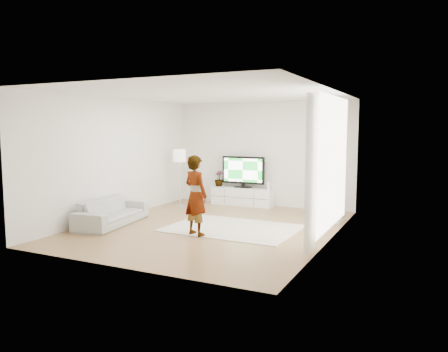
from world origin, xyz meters
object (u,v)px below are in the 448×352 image
at_px(television, 243,171).
at_px(floor_lamp, 179,158).
at_px(media_console, 243,196).
at_px(sofa, 112,212).
at_px(player, 196,195).
at_px(rug, 232,228).

height_order(television, floor_lamp, floor_lamp).
distance_m(television, floor_lamp, 1.76).
relative_size(media_console, television, 1.40).
height_order(media_console, floor_lamp, floor_lamp).
bearing_deg(sofa, player, -99.91).
relative_size(media_console, rug, 0.64).
bearing_deg(floor_lamp, television, 30.76).
relative_size(rug, sofa, 1.36).
bearing_deg(television, rug, -71.19).
bearing_deg(player, rug, -93.90).
xyz_separation_m(rug, player, (-0.39, -0.86, 0.79)).
relative_size(player, floor_lamp, 1.02).
distance_m(media_console, floor_lamp, 2.01).
distance_m(media_console, television, 0.70).
xyz_separation_m(media_console, rug, (0.92, -2.67, -0.23)).
bearing_deg(rug, player, -114.43).
relative_size(media_console, floor_lamp, 1.12).
height_order(media_console, sofa, sofa).
bearing_deg(player, floor_lamp, -32.50).
bearing_deg(media_console, player, -81.48).
height_order(rug, sofa, sofa).
relative_size(television, player, 0.78).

